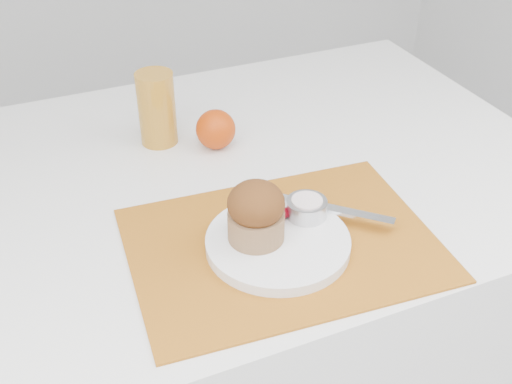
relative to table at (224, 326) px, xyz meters
name	(u,v)px	position (x,y,z in m)	size (l,w,h in m)	color
table	(224,326)	(0.00, 0.00, 0.00)	(1.20, 0.80, 0.75)	white
placemat	(282,244)	(0.02, -0.22, 0.38)	(0.44, 0.32, 0.00)	#A85F17
plate	(278,243)	(0.01, -0.22, 0.39)	(0.21, 0.21, 0.02)	white
ramekin	(307,208)	(0.07, -0.19, 0.41)	(0.06, 0.06, 0.03)	#B9B9BD
cream	(307,201)	(0.07, -0.19, 0.42)	(0.05, 0.05, 0.01)	white
raspberry_near	(282,213)	(0.04, -0.18, 0.40)	(0.02, 0.02, 0.02)	#52020B
raspberry_far	(301,214)	(0.06, -0.20, 0.40)	(0.02, 0.02, 0.02)	#5B020A
butter_knife	(324,207)	(0.10, -0.19, 0.40)	(0.22, 0.02, 0.01)	silver
orange	(216,129)	(0.03, 0.08, 0.41)	(0.07, 0.07, 0.07)	#C43E06
juice_glass	(157,109)	(-0.06, 0.14, 0.44)	(0.07, 0.07, 0.14)	#BB7E23
muffin	(256,213)	(-0.02, -0.21, 0.44)	(0.09, 0.09, 0.09)	#986F49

